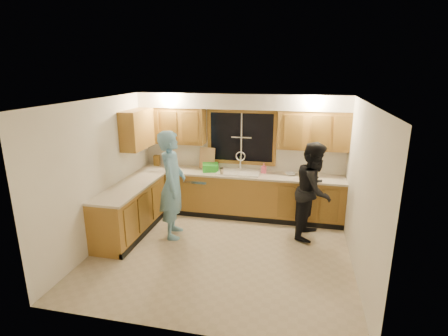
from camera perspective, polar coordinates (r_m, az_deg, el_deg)
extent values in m
plane|color=#B6A68C|center=(6.03, -0.47, -13.54)|extent=(4.20, 4.20, 0.00)
plane|color=white|center=(5.27, -0.53, 10.87)|extent=(4.20, 4.20, 0.00)
plane|color=white|center=(7.32, 2.84, 2.34)|extent=(4.20, 0.00, 4.20)
plane|color=white|center=(6.31, -19.42, -0.77)|extent=(0.00, 3.80, 3.80)
plane|color=white|center=(5.47, 21.51, -3.49)|extent=(0.00, 3.80, 3.80)
cube|color=#A77630|center=(7.27, 2.35, -4.42)|extent=(4.20, 0.60, 0.88)
cube|color=#A77630|center=(6.72, -15.03, -6.74)|extent=(0.60, 1.90, 0.88)
cube|color=beige|center=(7.11, 2.37, -0.98)|extent=(4.20, 0.63, 0.04)
cube|color=beige|center=(6.55, -15.20, -3.03)|extent=(0.63, 1.90, 0.04)
cube|color=#A77630|center=(7.42, -8.31, 6.91)|extent=(1.35, 0.33, 0.75)
cube|color=#A77630|center=(6.95, 14.40, 5.98)|extent=(1.35, 0.33, 0.75)
cube|color=#A77630|center=(7.06, -13.97, 6.16)|extent=(0.33, 0.90, 0.75)
cube|color=white|center=(6.97, 2.72, 10.84)|extent=(4.20, 0.35, 0.30)
cube|color=black|center=(7.24, 2.87, 5.03)|extent=(1.30, 0.01, 1.00)
cube|color=#A77630|center=(7.15, 2.92, 9.23)|extent=(1.44, 0.03, 0.07)
cube|color=#A77630|center=(7.35, 2.80, 0.91)|extent=(1.44, 0.03, 0.07)
cube|color=#A77630|center=(7.37, -2.42, 5.23)|extent=(0.07, 0.03, 1.00)
cube|color=#A77630|center=(7.15, 8.30, 4.75)|extent=(0.07, 0.03, 1.00)
cube|color=white|center=(7.11, 2.40, -0.71)|extent=(0.86, 0.52, 0.03)
cube|color=white|center=(7.18, 0.74, -1.30)|extent=(0.38, 0.42, 0.18)
cube|color=white|center=(7.11, 4.06, -1.51)|extent=(0.38, 0.42, 0.18)
cylinder|color=silver|center=(7.26, 2.69, 0.86)|extent=(0.04, 0.04, 0.28)
torus|color=silver|center=(7.23, 2.70, 1.93)|extent=(0.21, 0.03, 0.21)
cube|color=silver|center=(7.46, -4.12, -4.16)|extent=(0.60, 0.56, 0.82)
cube|color=silver|center=(6.26, -17.43, -8.55)|extent=(0.58, 0.75, 0.90)
imported|color=#6CA7CD|center=(6.28, -8.42, -2.72)|extent=(0.62, 0.80, 1.95)
imported|color=black|center=(6.43, 14.44, -3.57)|extent=(0.85, 0.99, 1.75)
cube|color=olive|center=(7.77, -10.90, 1.23)|extent=(0.13, 0.11, 0.23)
cube|color=tan|center=(7.39, -2.77, 1.64)|extent=(0.34, 0.14, 0.44)
cube|color=green|center=(7.24, -2.23, 0.12)|extent=(0.39, 0.38, 0.15)
imported|color=#F65D84|center=(7.12, 6.53, -0.02)|extent=(0.10, 0.10, 0.21)
imported|color=silver|center=(7.08, 10.74, -0.95)|extent=(0.26, 0.26, 0.05)
cylinder|color=beige|center=(7.05, -0.36, -0.41)|extent=(0.07, 0.07, 0.12)
cylinder|color=beige|center=(6.95, -0.40, -0.64)|extent=(0.09, 0.09, 0.13)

